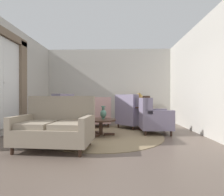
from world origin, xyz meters
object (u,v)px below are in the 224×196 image
coffee_table (101,123)px  armchair_back_corner (153,118)px  settee (56,127)px  gramophone (139,96)px  armchair_far_left (58,117)px  sideboard (138,110)px  armchair_near_sideboard (130,114)px  porcelain_vase (103,113)px  side_table (140,116)px  armchair_foreground_right (97,114)px

coffee_table → armchair_back_corner: size_ratio=0.79×
settee → gramophone: (2.10, 3.81, 0.66)m
coffee_table → gramophone: 3.04m
armchair_far_left → sideboard: 3.54m
coffee_table → settee: settee is taller
gramophone → sideboard: bearing=117.9°
armchair_near_sideboard → gramophone: bearing=-61.4°
porcelain_vase → sideboard: 2.94m
side_table → armchair_back_corner: bearing=-63.3°
armchair_back_corner → gramophone: size_ratio=2.09×
armchair_near_sideboard → side_table: armchair_near_sideboard is taller
settee → side_table: (1.92, 2.11, 0.02)m
porcelain_vase → settee: size_ratio=0.23×
settee → armchair_foreground_right: settee is taller
coffee_table → armchair_near_sideboard: armchair_near_sideboard is taller
sideboard → gramophone: bearing=-62.1°
porcelain_vase → armchair_back_corner: size_ratio=0.34×
armchair_foreground_right → sideboard: (1.52, 1.32, 0.06)m
armchair_foreground_right → gramophone: bearing=-157.0°
settee → armchair_foreground_right: (0.53, 2.58, 0.01)m
porcelain_vase → settee: bearing=-124.6°
coffee_table → sideboard: 3.01m
armchair_foreground_right → gramophone: size_ratio=2.14×
armchair_back_corner → sideboard: 2.38m
settee → armchair_far_left: (-0.43, 1.38, 0.04)m
armchair_back_corner → sideboard: bearing=2.4°
armchair_near_sideboard → gramophone: gramophone is taller
armchair_near_sideboard → sideboard: (0.42, 1.57, 0.03)m
porcelain_vase → sideboard: sideboard is taller
porcelain_vase → gramophone: gramophone is taller
porcelain_vase → armchair_foreground_right: armchair_foreground_right is taller
settee → side_table: size_ratio=2.07×
side_table → armchair_near_sideboard: bearing=140.9°
armchair_far_left → coffee_table: bearing=93.7°
side_table → coffee_table: bearing=-140.5°
coffee_table → porcelain_vase: size_ratio=2.32×
armchair_far_left → side_table: 2.46m
armchair_near_sideboard → side_table: bearing=-173.1°
settee → armchair_near_sideboard: (1.64, 2.33, 0.04)m
porcelain_vase → armchair_back_corner: (1.36, 0.30, -0.16)m
settee → armchair_far_left: bearing=111.2°
settee → sideboard: (2.06, 3.90, 0.07)m
armchair_far_left → gramophone: bearing=147.0°
coffee_table → armchair_back_corner: 1.47m
side_table → gramophone: (0.19, 1.71, 0.65)m
coffee_table → sideboard: size_ratio=0.73×
armchair_foreground_right → armchair_back_corner: bearing=132.6°
settee → sideboard: 4.41m
armchair_back_corner → armchair_foreground_right: size_ratio=0.98×
settee → armchair_back_corner: settee is taller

